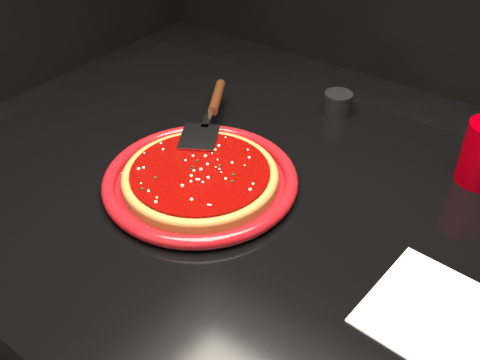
% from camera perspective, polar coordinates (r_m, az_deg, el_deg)
% --- Properties ---
extents(table, '(1.20, 0.80, 0.75)m').
position_cam_1_polar(table, '(1.13, 2.91, -17.92)').
color(table, black).
rests_on(table, floor).
extents(plate, '(0.38, 0.38, 0.02)m').
position_cam_1_polar(plate, '(0.90, -4.23, 0.02)').
color(plate, maroon).
rests_on(plate, table).
extents(pizza_crust, '(0.30, 0.30, 0.01)m').
position_cam_1_polar(pizza_crust, '(0.90, -4.24, 0.21)').
color(pizza_crust, brown).
rests_on(pizza_crust, plate).
extents(pizza_crust_rim, '(0.30, 0.30, 0.02)m').
position_cam_1_polar(pizza_crust_rim, '(0.89, -4.26, 0.55)').
color(pizza_crust_rim, brown).
rests_on(pizza_crust_rim, plate).
extents(pizza_sauce, '(0.27, 0.27, 0.01)m').
position_cam_1_polar(pizza_sauce, '(0.89, -4.27, 0.79)').
color(pizza_sauce, '#750300').
rests_on(pizza_sauce, plate).
extents(parmesan_dusting, '(0.22, 0.22, 0.01)m').
position_cam_1_polar(parmesan_dusting, '(0.89, -4.29, 1.13)').
color(parmesan_dusting, beige).
rests_on(parmesan_dusting, plate).
extents(basil_flecks, '(0.21, 0.21, 0.00)m').
position_cam_1_polar(basil_flecks, '(0.89, -4.29, 1.08)').
color(basil_flecks, black).
rests_on(basil_flecks, plate).
extents(pizza_server, '(0.21, 0.28, 0.02)m').
position_cam_1_polar(pizza_server, '(1.02, -3.24, 7.04)').
color(pizza_server, '#B9BBC1').
rests_on(pizza_server, plate).
extents(napkin_a, '(0.19, 0.19, 0.00)m').
position_cam_1_polar(napkin_a, '(0.75, 20.42, -13.36)').
color(napkin_a, white).
rests_on(napkin_a, table).
extents(ramekin, '(0.07, 0.07, 0.04)m').
position_cam_1_polar(ramekin, '(1.11, 10.40, 8.07)').
color(ramekin, black).
rests_on(ramekin, table).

